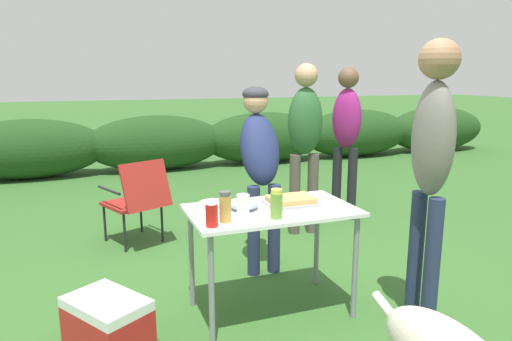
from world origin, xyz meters
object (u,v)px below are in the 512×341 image
(spice_jar, at_px, (225,207))
(food_tray, at_px, (291,201))
(standing_person_in_navy_coat, at_px, (305,132))
(paper_cup_stack, at_px, (243,206))
(standing_person_in_gray_fleece, at_px, (432,153))
(standing_person_with_beanie, at_px, (260,156))
(folding_table, at_px, (271,220))
(plate_stack, at_px, (214,204))
(camp_chair_green_behind_table, at_px, (138,197))
(standing_person_in_olive_jacket, at_px, (346,127))
(ketchup_bottle, at_px, (212,213))
(cooler_box, at_px, (108,326))
(mixing_bowl, at_px, (244,204))
(relish_jar, at_px, (276,204))

(spice_jar, bearing_deg, food_tray, 21.35)
(standing_person_in_navy_coat, bearing_deg, paper_cup_stack, -118.56)
(spice_jar, height_order, standing_person_in_navy_coat, standing_person_in_navy_coat)
(spice_jar, bearing_deg, standing_person_in_gray_fleece, -14.42)
(paper_cup_stack, relative_size, standing_person_with_beanie, 0.09)
(spice_jar, bearing_deg, standing_person_in_navy_coat, 50.13)
(food_tray, relative_size, standing_person_with_beanie, 0.23)
(spice_jar, bearing_deg, folding_table, 24.09)
(plate_stack, distance_m, camp_chair_green_behind_table, 1.52)
(plate_stack, bearing_deg, food_tray, -15.72)
(standing_person_in_navy_coat, distance_m, standing_person_in_olive_jacket, 0.72)
(standing_person_with_beanie, xyz_separation_m, standing_person_in_navy_coat, (0.74, 0.67, 0.09))
(food_tray, distance_m, ketchup_bottle, 0.68)
(plate_stack, distance_m, standing_person_in_gray_fleece, 1.43)
(standing_person_with_beanie, height_order, standing_person_in_gray_fleece, standing_person_in_gray_fleece)
(spice_jar, bearing_deg, ketchup_bottle, -150.23)
(plate_stack, bearing_deg, standing_person_in_olive_jacket, 37.89)
(ketchup_bottle, distance_m, cooler_box, 0.90)
(standing_person_in_gray_fleece, bearing_deg, spice_jar, -100.13)
(folding_table, height_order, ketchup_bottle, ketchup_bottle)
(standing_person_in_olive_jacket, relative_size, camp_chair_green_behind_table, 2.04)
(food_tray, xyz_separation_m, standing_person_with_beanie, (0.03, 0.68, 0.20))
(plate_stack, xyz_separation_m, standing_person_in_navy_coat, (1.27, 1.21, 0.30))
(mixing_bowl, relative_size, camp_chair_green_behind_table, 0.24)
(standing_person_in_navy_coat, bearing_deg, ketchup_bottle, -121.59)
(ketchup_bottle, distance_m, spice_jar, 0.11)
(paper_cup_stack, relative_size, spice_jar, 0.76)
(folding_table, distance_m, standing_person_with_beanie, 0.80)
(plate_stack, height_order, standing_person_in_olive_jacket, standing_person_in_olive_jacket)
(paper_cup_stack, bearing_deg, spice_jar, -156.85)
(spice_jar, distance_m, cooler_box, 0.97)
(mixing_bowl, height_order, relish_jar, relish_jar)
(folding_table, xyz_separation_m, food_tray, (0.16, 0.04, 0.10))
(folding_table, distance_m, food_tray, 0.20)
(food_tray, bearing_deg, standing_person_in_gray_fleece, -36.70)
(mixing_bowl, bearing_deg, camp_chair_green_behind_table, 108.29)
(ketchup_bottle, xyz_separation_m, standing_person_with_beanie, (0.66, 0.94, 0.14))
(folding_table, xyz_separation_m, mixing_bowl, (-0.18, 0.05, 0.12))
(folding_table, relative_size, standing_person_in_olive_jacket, 0.65)
(cooler_box, bearing_deg, standing_person_with_beanie, -89.33)
(folding_table, height_order, mixing_bowl, mixing_bowl)
(mixing_bowl, height_order, ketchup_bottle, ketchup_bottle)
(mixing_bowl, relative_size, relish_jar, 1.07)
(folding_table, relative_size, cooler_box, 1.91)
(folding_table, relative_size, standing_person_with_beanie, 0.72)
(relish_jar, relative_size, standing_person_in_gray_fleece, 0.10)
(mixing_bowl, bearing_deg, folding_table, -14.80)
(camp_chair_green_behind_table, relative_size, cooler_box, 1.44)
(spice_jar, xyz_separation_m, relish_jar, (0.32, -0.04, -0.00))
(folding_table, bearing_deg, cooler_box, -174.09)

